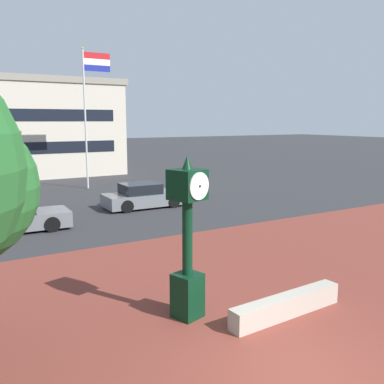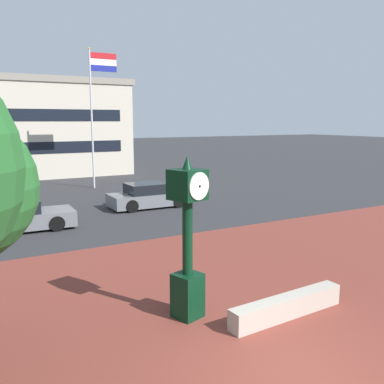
% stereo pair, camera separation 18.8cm
% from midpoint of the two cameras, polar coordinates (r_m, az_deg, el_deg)
% --- Properties ---
extents(ground_plane, '(200.00, 200.00, 0.00)m').
position_cam_midpoint_polar(ground_plane, '(8.63, 13.34, -22.46)').
color(ground_plane, '#2D2D30').
extents(plaza_brick_paving, '(44.00, 13.49, 0.01)m').
position_cam_midpoint_polar(plaza_brick_paving, '(10.50, 2.49, -16.05)').
color(plaza_brick_paving, brown).
rests_on(plaza_brick_paving, ground).
extents(planter_wall, '(3.22, 0.57, 0.50)m').
position_cam_midpoint_polar(planter_wall, '(10.60, 11.92, -14.53)').
color(planter_wall, '#ADA393').
rests_on(planter_wall, ground).
extents(street_clock, '(0.85, 0.89, 3.78)m').
position_cam_midpoint_polar(street_clock, '(9.80, -1.17, -6.44)').
color(street_clock, black).
rests_on(street_clock, ground).
extents(car_street_near, '(4.22, 2.03, 1.28)m').
position_cam_midpoint_polar(car_street_near, '(22.75, -6.72, -0.61)').
color(car_street_near, slate).
rests_on(car_street_near, ground).
extents(car_street_mid, '(4.47, 1.99, 1.28)m').
position_cam_midpoint_polar(car_street_mid, '(19.18, -22.99, -3.20)').
color(car_street_mid, slate).
rests_on(car_street_mid, ground).
extents(flagpole_primary, '(1.89, 0.14, 9.18)m').
position_cam_midpoint_polar(flagpole_primary, '(29.67, -13.74, 11.34)').
color(flagpole_primary, silver).
rests_on(flagpole_primary, ground).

